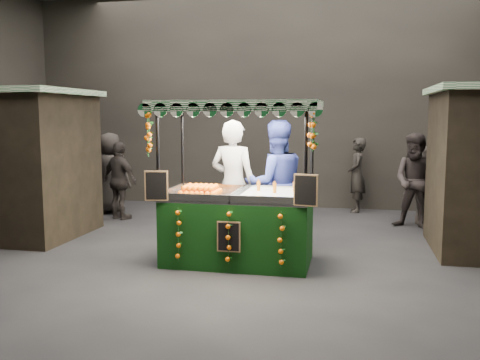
# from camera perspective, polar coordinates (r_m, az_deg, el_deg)

# --- Properties ---
(ground) EXTENTS (12.00, 12.00, 0.00)m
(ground) POSITION_cam_1_polar(r_m,az_deg,el_deg) (7.78, -1.10, -8.99)
(ground) COLOR black
(ground) RESTS_ON ground
(market_hall) EXTENTS (12.10, 10.10, 5.05)m
(market_hall) POSITION_cam_1_polar(r_m,az_deg,el_deg) (7.58, -1.17, 16.41)
(market_hall) COLOR black
(market_hall) RESTS_ON ground
(neighbour_stall_left) EXTENTS (3.00, 2.20, 2.60)m
(neighbour_stall_left) POSITION_cam_1_polar(r_m,az_deg,el_deg) (10.32, -24.27, 1.74)
(neighbour_stall_left) COLOR black
(neighbour_stall_left) RESTS_ON ground
(juice_stall) EXTENTS (2.42, 1.43, 2.35)m
(juice_stall) POSITION_cam_1_polar(r_m,az_deg,el_deg) (7.61, -0.18, -3.71)
(juice_stall) COLOR black
(juice_stall) RESTS_ON ground
(vendor_grey) EXTENTS (0.83, 0.62, 2.08)m
(vendor_grey) POSITION_cam_1_polar(r_m,az_deg,el_deg) (8.45, -0.74, -0.52)
(vendor_grey) COLOR gray
(vendor_grey) RESTS_ON ground
(vendor_blue) EXTENTS (1.24, 1.12, 2.07)m
(vendor_blue) POSITION_cam_1_polar(r_m,az_deg,el_deg) (8.50, 3.88, -0.50)
(vendor_blue) COLOR navy
(vendor_blue) RESTS_ON ground
(shopper_0) EXTENTS (0.68, 0.57, 1.59)m
(shopper_0) POSITION_cam_1_polar(r_m,az_deg,el_deg) (11.76, -16.97, 0.10)
(shopper_0) COLOR #282421
(shopper_0) RESTS_ON ground
(shopper_1) EXTENTS (1.08, 0.97, 1.82)m
(shopper_1) POSITION_cam_1_polar(r_m,az_deg,el_deg) (10.48, 18.61, -0.12)
(shopper_1) COLOR #2B2423
(shopper_1) RESTS_ON ground
(shopper_2) EXTENTS (1.03, 0.76, 1.62)m
(shopper_2) POSITION_cam_1_polar(r_m,az_deg,el_deg) (11.14, -12.89, -0.06)
(shopper_2) COLOR #2A2422
(shopper_2) RESTS_ON ground
(shopper_3) EXTENTS (1.15, 0.96, 1.55)m
(shopper_3) POSITION_cam_1_polar(r_m,az_deg,el_deg) (10.94, 19.43, -0.59)
(shopper_3) COLOR #2C2623
(shopper_3) RESTS_ON ground
(shopper_4) EXTENTS (0.89, 0.59, 1.78)m
(shopper_4) POSITION_cam_1_polar(r_m,az_deg,el_deg) (11.89, -13.88, 0.74)
(shopper_4) COLOR black
(shopper_4) RESTS_ON ground
(shopper_6) EXTENTS (0.41, 0.61, 1.66)m
(shopper_6) POSITION_cam_1_polar(r_m,az_deg,el_deg) (11.95, 12.54, 0.52)
(shopper_6) COLOR black
(shopper_6) RESTS_ON ground
(shopper_7) EXTENTS (1.01, 1.01, 1.77)m
(shopper_7) POSITION_cam_1_polar(r_m,az_deg,el_deg) (11.63, -16.34, 0.51)
(shopper_7) COLOR #292421
(shopper_7) RESTS_ON ground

